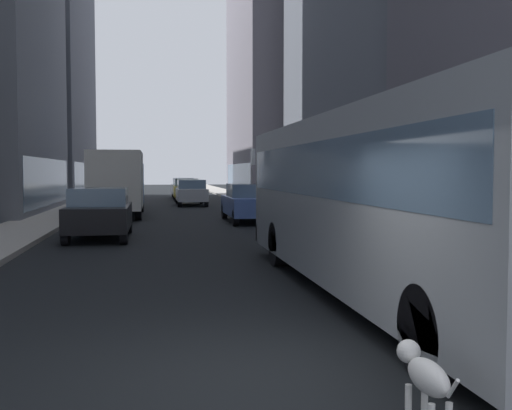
{
  "coord_description": "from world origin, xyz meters",
  "views": [
    {
      "loc": [
        -1.07,
        -6.15,
        2.13
      ],
      "look_at": [
        1.12,
        7.08,
        1.4
      ],
      "focal_mm": 42.98,
      "sensor_mm": 36.0,
      "label": 1
    }
  ],
  "objects_px": {
    "transit_bus": "(385,192)",
    "car_yellow_taxi": "(186,189)",
    "car_grey_wagon": "(125,194)",
    "dalmatian_dog": "(425,376)",
    "box_truck": "(118,181)",
    "car_silver_sedan": "(191,192)",
    "car_black_suv": "(100,213)",
    "car_blue_hatchback": "(248,203)",
    "car_white_van": "(183,188)"
  },
  "relations": [
    {
      "from": "transit_bus",
      "to": "car_silver_sedan",
      "type": "height_order",
      "value": "transit_bus"
    },
    {
      "from": "transit_bus",
      "to": "dalmatian_dog",
      "type": "bearing_deg",
      "value": -108.08
    },
    {
      "from": "transit_bus",
      "to": "car_grey_wagon",
      "type": "distance_m",
      "value": 27.35
    },
    {
      "from": "car_silver_sedan",
      "to": "dalmatian_dog",
      "type": "xyz_separation_m",
      "value": [
        -0.17,
        -34.27,
        -0.31
      ]
    },
    {
      "from": "transit_bus",
      "to": "car_yellow_taxi",
      "type": "distance_m",
      "value": 35.33
    },
    {
      "from": "transit_bus",
      "to": "car_silver_sedan",
      "type": "bearing_deg",
      "value": 93.18
    },
    {
      "from": "car_white_van",
      "to": "car_blue_hatchback",
      "type": "height_order",
      "value": "same"
    },
    {
      "from": "car_grey_wagon",
      "to": "dalmatian_dog",
      "type": "height_order",
      "value": "car_grey_wagon"
    },
    {
      "from": "car_white_van",
      "to": "car_blue_hatchback",
      "type": "relative_size",
      "value": 0.92
    },
    {
      "from": "transit_bus",
      "to": "car_black_suv",
      "type": "xyz_separation_m",
      "value": [
        -5.6,
        9.91,
        -0.96
      ]
    },
    {
      "from": "car_silver_sedan",
      "to": "box_truck",
      "type": "relative_size",
      "value": 0.63
    },
    {
      "from": "car_black_suv",
      "to": "dalmatian_dog",
      "type": "xyz_separation_m",
      "value": [
        3.83,
        -15.34,
        -0.31
      ]
    },
    {
      "from": "car_grey_wagon",
      "to": "car_silver_sedan",
      "type": "bearing_deg",
      "value": 27.4
    },
    {
      "from": "transit_bus",
      "to": "dalmatian_dog",
      "type": "distance_m",
      "value": 5.86
    },
    {
      "from": "car_white_van",
      "to": "car_blue_hatchback",
      "type": "xyz_separation_m",
      "value": [
        1.6,
        -24.16,
        0.0
      ]
    },
    {
      "from": "car_silver_sedan",
      "to": "dalmatian_dog",
      "type": "relative_size",
      "value": 4.88
    },
    {
      "from": "car_yellow_taxi",
      "to": "transit_bus",
      "type": "bearing_deg",
      "value": -87.4
    },
    {
      "from": "car_silver_sedan",
      "to": "box_truck",
      "type": "xyz_separation_m",
      "value": [
        -4.0,
        -8.94,
        0.84
      ]
    },
    {
      "from": "car_yellow_taxi",
      "to": "dalmatian_dog",
      "type": "relative_size",
      "value": 4.07
    },
    {
      "from": "car_blue_hatchback",
      "to": "car_black_suv",
      "type": "bearing_deg",
      "value": -134.56
    },
    {
      "from": "car_white_van",
      "to": "car_black_suv",
      "type": "xyz_separation_m",
      "value": [
        -4.0,
        -29.84,
        0.0
      ]
    },
    {
      "from": "dalmatian_dog",
      "to": "car_grey_wagon",
      "type": "bearing_deg",
      "value": 96.78
    },
    {
      "from": "car_white_van",
      "to": "car_yellow_taxi",
      "type": "xyz_separation_m",
      "value": [
        -0.0,
        -4.47,
        -0.0
      ]
    },
    {
      "from": "car_grey_wagon",
      "to": "dalmatian_dog",
      "type": "distance_m",
      "value": 32.42
    },
    {
      "from": "car_blue_hatchback",
      "to": "dalmatian_dog",
      "type": "xyz_separation_m",
      "value": [
        -1.77,
        -21.03,
        -0.31
      ]
    },
    {
      "from": "box_truck",
      "to": "dalmatian_dog",
      "type": "bearing_deg",
      "value": -81.41
    },
    {
      "from": "car_grey_wagon",
      "to": "dalmatian_dog",
      "type": "bearing_deg",
      "value": -83.22
    },
    {
      "from": "car_white_van",
      "to": "transit_bus",
      "type": "bearing_deg",
      "value": -87.7
    },
    {
      "from": "car_yellow_taxi",
      "to": "dalmatian_dog",
      "type": "bearing_deg",
      "value": -90.25
    },
    {
      "from": "car_grey_wagon",
      "to": "car_blue_hatchback",
      "type": "xyz_separation_m",
      "value": [
        5.6,
        -11.16,
        -0.0
      ]
    },
    {
      "from": "car_yellow_taxi",
      "to": "car_black_suv",
      "type": "bearing_deg",
      "value": -98.96
    },
    {
      "from": "car_yellow_taxi",
      "to": "car_grey_wagon",
      "type": "bearing_deg",
      "value": -115.15
    },
    {
      "from": "car_blue_hatchback",
      "to": "dalmatian_dog",
      "type": "height_order",
      "value": "car_blue_hatchback"
    },
    {
      "from": "transit_bus",
      "to": "car_white_van",
      "type": "bearing_deg",
      "value": 92.3
    },
    {
      "from": "car_grey_wagon",
      "to": "box_truck",
      "type": "xyz_separation_m",
      "value": [
        -0.0,
        -6.87,
        0.84
      ]
    },
    {
      "from": "transit_bus",
      "to": "car_black_suv",
      "type": "distance_m",
      "value": 11.42
    },
    {
      "from": "car_grey_wagon",
      "to": "car_white_van",
      "type": "bearing_deg",
      "value": 72.89
    },
    {
      "from": "car_grey_wagon",
      "to": "car_blue_hatchback",
      "type": "height_order",
      "value": "same"
    },
    {
      "from": "car_blue_hatchback",
      "to": "car_silver_sedan",
      "type": "bearing_deg",
      "value": 96.89
    },
    {
      "from": "car_grey_wagon",
      "to": "car_yellow_taxi",
      "type": "relative_size",
      "value": 1.2
    },
    {
      "from": "car_silver_sedan",
      "to": "dalmatian_dog",
      "type": "height_order",
      "value": "car_silver_sedan"
    },
    {
      "from": "car_silver_sedan",
      "to": "car_yellow_taxi",
      "type": "distance_m",
      "value": 6.45
    },
    {
      "from": "car_black_suv",
      "to": "car_yellow_taxi",
      "type": "bearing_deg",
      "value": 81.04
    },
    {
      "from": "car_blue_hatchback",
      "to": "car_yellow_taxi",
      "type": "bearing_deg",
      "value": 94.65
    },
    {
      "from": "car_white_van",
      "to": "dalmatian_dog",
      "type": "relative_size",
      "value": 4.51
    },
    {
      "from": "car_blue_hatchback",
      "to": "car_white_van",
      "type": "bearing_deg",
      "value": 93.79
    },
    {
      "from": "car_black_suv",
      "to": "box_truck",
      "type": "relative_size",
      "value": 0.55
    },
    {
      "from": "dalmatian_dog",
      "to": "car_white_van",
      "type": "bearing_deg",
      "value": 89.78
    },
    {
      "from": "box_truck",
      "to": "dalmatian_dog",
      "type": "distance_m",
      "value": 25.64
    },
    {
      "from": "car_black_suv",
      "to": "car_white_van",
      "type": "bearing_deg",
      "value": 82.37
    }
  ]
}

